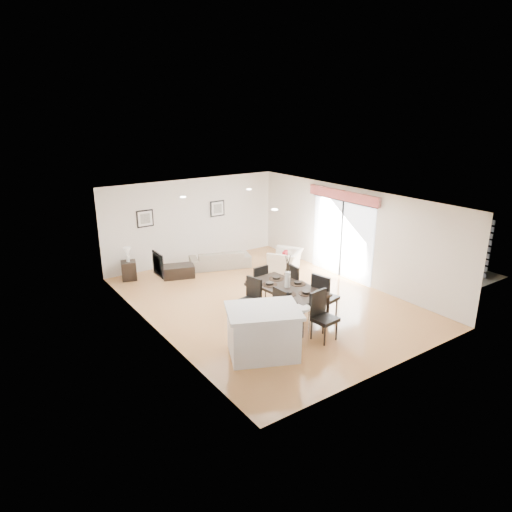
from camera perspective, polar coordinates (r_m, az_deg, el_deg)
ground at (r=11.97m, az=1.21°, el=-5.62°), size 8.00×8.00×0.00m
wall_back at (r=14.80m, az=-7.90°, el=4.37°), size 6.00×0.04×2.70m
wall_front at (r=8.79m, az=16.83°, el=-5.91°), size 6.00×0.04×2.70m
wall_left at (r=10.12m, az=-12.64°, el=-2.37°), size 0.04×8.00×2.70m
wall_right at (r=13.42m, az=11.69°, el=2.74°), size 0.04×8.00×2.70m
ceiling at (r=11.17m, az=1.30°, el=7.17°), size 6.00×8.00×0.02m
sofa at (r=14.39m, az=-4.52°, el=-0.37°), size 2.01×1.30×0.55m
armchair at (r=14.06m, az=3.68°, el=-0.58°), size 1.32×1.28×0.65m
courtyard_plant_a at (r=15.29m, az=21.58°, el=-0.33°), size 0.61×0.54×0.64m
courtyard_plant_b at (r=15.89m, az=15.65°, el=0.96°), size 0.40×0.40×0.64m
dining_table at (r=10.77m, az=3.93°, el=-4.28°), size 1.17×2.02×0.81m
dining_chair_wnear at (r=10.09m, az=2.56°, el=-6.73°), size 0.49×0.49×1.04m
dining_chair_wfar at (r=10.82m, az=-0.62°, el=-5.05°), size 0.54×0.54×1.00m
dining_chair_enear at (r=10.87m, az=8.39°, el=-4.75°), size 0.60×0.60×1.13m
dining_chair_efar at (r=11.56m, az=5.05°, el=-3.34°), size 0.52×0.52×1.08m
dining_chair_head at (r=9.98m, az=8.18°, el=-7.03°), size 0.53×0.53×1.08m
dining_chair_foot at (r=11.72m, az=0.27°, el=-3.21°), size 0.47×0.47×0.99m
vase at (r=10.63m, az=3.98°, el=-2.37°), size 0.95×1.49×0.79m
coffee_table at (r=13.74m, az=-9.66°, el=-1.89°), size 1.04×0.81×0.36m
side_table at (r=13.84m, az=-15.60°, el=-1.75°), size 0.52×0.52×0.56m
table_lamp at (r=13.67m, az=-15.79°, el=0.42°), size 0.22×0.22×0.42m
cushion at (r=13.88m, az=3.64°, el=0.02°), size 0.30×0.25×0.30m
kitchen_island at (r=9.30m, az=0.90°, el=-9.44°), size 1.78×1.61×1.01m
bar_stool at (r=9.78m, az=5.72°, el=-6.96°), size 0.36×0.36×0.80m
framed_print_back_left at (r=14.08m, az=-13.71°, el=4.57°), size 0.52×0.04×0.52m
framed_print_back_right at (r=15.13m, az=-4.85°, el=5.93°), size 0.52×0.04×0.52m
framed_print_left_wall at (r=9.86m, az=-12.15°, el=-1.04°), size 0.04×0.52×0.52m
sliding_door at (r=13.51m, az=10.73°, el=4.28°), size 0.12×2.70×2.57m
courtyard at (r=16.41m, az=17.13°, el=3.54°), size 6.00×6.00×2.00m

